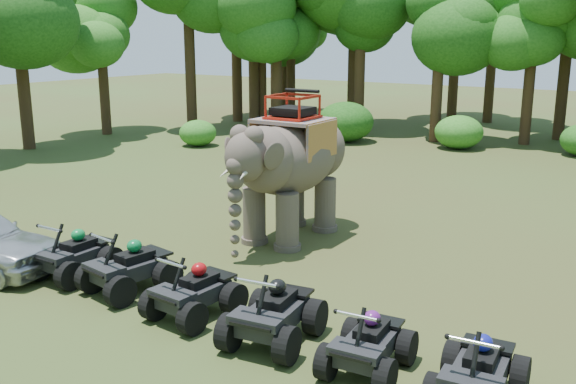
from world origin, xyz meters
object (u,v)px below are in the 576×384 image
at_px(atv_5, 480,364).
at_px(elephant, 291,166).
at_px(atv_0, 73,249).
at_px(atv_4, 368,336).
at_px(atv_3, 273,305).
at_px(atv_1, 129,261).
at_px(atv_2, 194,285).

bearing_deg(atv_5, elephant, 136.45).
distance_m(atv_0, atv_4, 7.13).
relative_size(atv_3, atv_4, 1.13).
xyz_separation_m(atv_3, atv_5, (3.51, 0.03, -0.05)).
height_order(atv_1, atv_2, atv_1).
distance_m(atv_3, atv_4, 1.79).
bearing_deg(elephant, atv_5, -38.92).
bearing_deg(atv_1, elephant, 89.96).
distance_m(atv_2, atv_4, 3.60).
distance_m(elephant, atv_5, 8.34).
height_order(atv_2, atv_3, atv_3).
xyz_separation_m(elephant, atv_3, (2.97, -5.12, -1.21)).
distance_m(atv_1, atv_5, 7.24).
xyz_separation_m(atv_1, atv_3, (3.73, -0.23, 0.01)).
height_order(atv_0, atv_5, atv_0).
relative_size(elephant, atv_5, 2.68).
bearing_deg(atv_1, atv_5, 7.18).
distance_m(elephant, atv_3, 6.05).
bearing_deg(atv_5, atv_3, 175.11).
height_order(atv_3, atv_5, atv_3).
relative_size(atv_1, atv_2, 1.05).
height_order(atv_1, atv_4, atv_1).
distance_m(elephant, atv_2, 5.37).
distance_m(atv_1, atv_3, 3.74).
bearing_deg(elephant, atv_0, -116.17).
bearing_deg(elephant, atv_3, -60.62).
relative_size(atv_1, atv_4, 1.12).
distance_m(atv_3, atv_5, 3.51).
bearing_deg(atv_0, elephant, 63.77).
distance_m(atv_2, atv_3, 1.81).
bearing_deg(atv_3, atv_1, 168.68).
bearing_deg(elephant, atv_2, -77.89).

